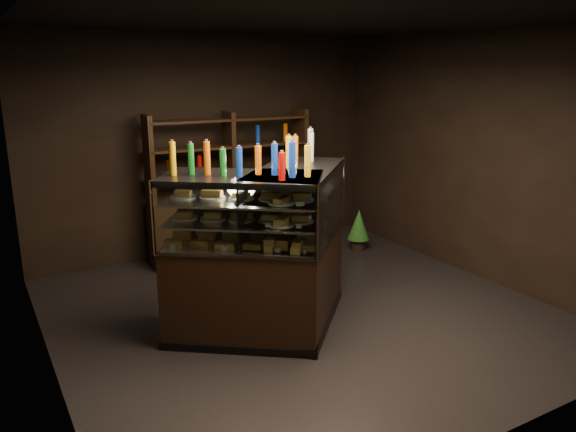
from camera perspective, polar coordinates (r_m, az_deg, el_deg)
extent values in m
plane|color=black|center=(6.16, 1.39, -9.74)|extent=(5.00, 5.00, 0.00)
cube|color=black|center=(7.91, -8.12, 7.04)|extent=(5.00, 0.02, 3.00)
cube|color=black|center=(3.86, 21.33, -2.35)|extent=(5.00, 0.02, 3.00)
cube|color=black|center=(7.31, 18.52, 5.76)|extent=(0.02, 5.00, 3.00)
cube|color=black|center=(4.90, -24.27, 0.91)|extent=(0.02, 5.00, 3.00)
cube|color=black|center=(5.61, 1.60, 19.31)|extent=(5.00, 5.00, 0.02)
cube|color=black|center=(5.78, 0.74, -6.34)|extent=(1.53, 1.55, 0.95)
cube|color=black|center=(5.96, 0.73, -10.24)|extent=(1.58, 1.59, 0.08)
cube|color=black|center=(5.47, 0.78, 4.57)|extent=(1.53, 1.55, 0.06)
cube|color=silver|center=(5.62, 0.76, -1.75)|extent=(1.45, 1.46, 0.02)
cube|color=silver|center=(5.56, 0.77, 0.45)|extent=(1.45, 1.46, 0.02)
cube|color=silver|center=(5.52, 0.78, 2.47)|extent=(1.45, 1.46, 0.02)
cube|color=white|center=(5.47, 4.58, 1.24)|extent=(1.02, 1.05, 0.67)
cylinder|color=silver|center=(6.17, 5.61, 2.81)|extent=(0.03, 0.03, 0.69)
cylinder|color=silver|center=(4.78, 3.01, -0.77)|extent=(0.03, 0.03, 0.69)
cube|color=black|center=(5.48, -4.53, -7.66)|extent=(1.60, 1.45, 0.95)
cube|color=black|center=(5.66, -4.44, -11.72)|extent=(1.64, 1.49, 0.08)
cube|color=black|center=(5.15, -4.79, 3.84)|extent=(1.60, 1.45, 0.06)
cube|color=silver|center=(5.31, -4.64, -2.84)|extent=(1.52, 1.37, 0.02)
cube|color=silver|center=(5.24, -4.69, -0.52)|extent=(1.52, 1.37, 0.02)
cube|color=silver|center=(5.19, -4.74, 1.62)|extent=(1.52, 1.37, 0.02)
cube|color=white|center=(4.86, -5.55, -0.54)|extent=(1.17, 0.87, 0.67)
cylinder|color=silver|center=(4.78, 3.01, -0.77)|extent=(0.03, 0.03, 0.69)
cylinder|color=silver|center=(5.07, -13.58, -0.25)|extent=(0.03, 0.03, 0.69)
cube|color=#BB9643|center=(5.04, -0.43, -3.31)|extent=(0.19, 0.19, 0.06)
cube|color=#BB9643|center=(5.26, 0.23, -2.50)|extent=(0.19, 0.19, 0.06)
cube|color=#BB9643|center=(5.49, 0.84, -1.75)|extent=(0.19, 0.19, 0.06)
cube|color=#BB9643|center=(5.72, 1.40, -1.07)|extent=(0.19, 0.19, 0.06)
cube|color=#BB9643|center=(5.95, 1.91, -0.43)|extent=(0.19, 0.19, 0.06)
cube|color=#BB9643|center=(6.18, 2.39, 0.16)|extent=(0.19, 0.19, 0.06)
cylinder|color=white|center=(5.04, -0.67, -0.89)|extent=(0.24, 0.24, 0.02)
cube|color=#BB9643|center=(5.03, -0.67, -0.52)|extent=(0.18, 0.18, 0.05)
cylinder|color=white|center=(5.30, 0.09, -0.10)|extent=(0.24, 0.24, 0.02)
cube|color=#BB9643|center=(5.29, 0.09, 0.26)|extent=(0.18, 0.18, 0.05)
cylinder|color=white|center=(5.56, 0.77, 0.63)|extent=(0.24, 0.24, 0.02)
cube|color=#BB9643|center=(5.55, 0.77, 0.97)|extent=(0.18, 0.18, 0.05)
cylinder|color=white|center=(5.82, 1.39, 1.29)|extent=(0.24, 0.24, 0.02)
cube|color=#BB9643|center=(5.81, 1.39, 1.62)|extent=(0.18, 0.18, 0.05)
cylinder|color=white|center=(6.08, 1.96, 1.89)|extent=(0.24, 0.24, 0.02)
cube|color=#BB9643|center=(6.07, 1.96, 2.20)|extent=(0.18, 0.18, 0.05)
cylinder|color=white|center=(4.99, -0.67, 1.32)|extent=(0.24, 0.24, 0.02)
cube|color=#BB9643|center=(4.98, -0.67, 1.71)|extent=(0.18, 0.18, 0.05)
cylinder|color=white|center=(5.25, 0.09, 2.02)|extent=(0.24, 0.24, 0.02)
cube|color=#BB9643|center=(5.24, 0.09, 2.39)|extent=(0.18, 0.18, 0.05)
cylinder|color=white|center=(5.51, 0.78, 2.65)|extent=(0.24, 0.24, 0.02)
cube|color=#BB9643|center=(5.50, 0.78, 3.00)|extent=(0.18, 0.18, 0.05)
cylinder|color=white|center=(5.77, 1.41, 3.22)|extent=(0.24, 0.24, 0.02)
cube|color=#BB9643|center=(5.77, 1.41, 3.56)|extent=(0.18, 0.18, 0.05)
cylinder|color=white|center=(6.04, 1.98, 3.74)|extent=(0.24, 0.24, 0.02)
cube|color=#BB9643|center=(6.03, 1.98, 4.07)|extent=(0.18, 0.18, 0.05)
cube|color=#BB9643|center=(5.41, -11.08, -2.31)|extent=(0.20, 0.18, 0.06)
cube|color=#BB9643|center=(5.34, -8.58, -2.41)|extent=(0.20, 0.18, 0.06)
cube|color=#BB9643|center=(5.29, -6.02, -2.51)|extent=(0.20, 0.18, 0.06)
cube|color=#BB9643|center=(5.24, -3.41, -2.61)|extent=(0.20, 0.18, 0.06)
cube|color=#BB9643|center=(5.20, -0.77, -2.71)|extent=(0.20, 0.18, 0.06)
cube|color=#BB9643|center=(5.18, 1.91, -2.80)|extent=(0.20, 0.18, 0.06)
cylinder|color=white|center=(5.37, -10.48, -0.15)|extent=(0.24, 0.24, 0.02)
cube|color=#BB9643|center=(5.36, -10.50, 0.20)|extent=(0.19, 0.17, 0.05)
cylinder|color=white|center=(5.30, -7.62, -0.24)|extent=(0.24, 0.24, 0.02)
cube|color=#BB9643|center=(5.29, -7.64, 0.12)|extent=(0.19, 0.17, 0.05)
cylinder|color=white|center=(5.24, -4.70, -0.33)|extent=(0.24, 0.24, 0.02)
cube|color=#BB9643|center=(5.23, -4.70, 0.03)|extent=(0.19, 0.17, 0.05)
cylinder|color=white|center=(5.19, -1.71, -0.42)|extent=(0.24, 0.24, 0.02)
cube|color=#BB9643|center=(5.18, -1.71, -0.06)|extent=(0.19, 0.17, 0.05)
cylinder|color=white|center=(5.16, 1.32, -0.52)|extent=(0.24, 0.24, 0.02)
cube|color=#BB9643|center=(5.15, 1.32, -0.15)|extent=(0.19, 0.17, 0.05)
cylinder|color=white|center=(5.32, -10.58, 1.93)|extent=(0.24, 0.24, 0.02)
cube|color=#BB9643|center=(5.31, -10.60, 2.30)|extent=(0.19, 0.17, 0.05)
cylinder|color=white|center=(5.25, -7.70, 1.87)|extent=(0.24, 0.24, 0.02)
cube|color=#BB9643|center=(5.24, -7.71, 2.24)|extent=(0.19, 0.17, 0.05)
cylinder|color=white|center=(5.19, -4.74, 1.81)|extent=(0.24, 0.24, 0.02)
cube|color=#BB9643|center=(5.18, -4.75, 2.18)|extent=(0.19, 0.17, 0.05)
cylinder|color=white|center=(5.14, -1.73, 1.73)|extent=(0.24, 0.24, 0.02)
cube|color=#BB9643|center=(5.13, -1.73, 2.11)|extent=(0.19, 0.17, 0.05)
cylinder|color=white|center=(5.11, 1.33, 1.65)|extent=(0.24, 0.24, 0.02)
cube|color=#BB9643|center=(5.10, 1.34, 2.03)|extent=(0.19, 0.17, 0.05)
cylinder|color=black|center=(4.86, -0.86, 5.26)|extent=(0.06, 0.06, 0.28)
cylinder|color=silver|center=(4.84, -0.87, 7.01)|extent=(0.03, 0.03, 0.02)
cylinder|color=#D8590A|center=(5.01, -0.41, 5.55)|extent=(0.06, 0.06, 0.28)
cylinder|color=silver|center=(4.98, -0.41, 7.25)|extent=(0.03, 0.03, 0.02)
cylinder|color=#0F38B2|center=(5.15, 0.01, 5.83)|extent=(0.06, 0.06, 0.28)
cylinder|color=silver|center=(5.13, 0.01, 7.48)|extent=(0.03, 0.03, 0.02)
cylinder|color=yellow|center=(5.30, 0.41, 6.09)|extent=(0.06, 0.06, 0.28)
cylinder|color=silver|center=(5.28, 0.41, 7.69)|extent=(0.03, 0.03, 0.02)
cylinder|color=#B20C0A|center=(5.45, 0.79, 6.33)|extent=(0.06, 0.06, 0.28)
cylinder|color=silver|center=(5.42, 0.80, 7.89)|extent=(0.03, 0.03, 0.02)
cylinder|color=#147223|center=(5.59, 1.15, 6.56)|extent=(0.06, 0.06, 0.28)
cylinder|color=silver|center=(5.57, 1.16, 8.09)|extent=(0.03, 0.03, 0.02)
cylinder|color=silver|center=(5.74, 1.49, 6.78)|extent=(0.06, 0.06, 0.28)
cylinder|color=silver|center=(5.72, 1.50, 8.27)|extent=(0.03, 0.03, 0.02)
cylinder|color=black|center=(5.89, 1.82, 6.99)|extent=(0.06, 0.06, 0.28)
cylinder|color=silver|center=(5.87, 1.83, 8.44)|extent=(0.03, 0.03, 0.02)
cylinder|color=#D8590A|center=(6.03, 2.13, 7.18)|extent=(0.06, 0.06, 0.28)
cylinder|color=silver|center=(6.02, 2.14, 8.60)|extent=(0.03, 0.03, 0.02)
cylinder|color=black|center=(5.27, -11.38, 5.74)|extent=(0.06, 0.06, 0.28)
cylinder|color=silver|center=(5.25, -11.46, 7.35)|extent=(0.03, 0.03, 0.02)
cylinder|color=#D8590A|center=(5.23, -9.78, 5.74)|extent=(0.06, 0.06, 0.28)
cylinder|color=silver|center=(5.20, -9.85, 7.37)|extent=(0.03, 0.03, 0.02)
cylinder|color=#0F38B2|center=(5.19, -8.15, 5.73)|extent=(0.06, 0.06, 0.28)
cylinder|color=silver|center=(5.16, -8.21, 7.38)|extent=(0.03, 0.03, 0.02)
cylinder|color=yellow|center=(5.15, -6.50, 5.72)|extent=(0.06, 0.06, 0.28)
cylinder|color=silver|center=(5.13, -6.55, 7.38)|extent=(0.03, 0.03, 0.02)
cylinder|color=#B20C0A|center=(5.12, -4.83, 5.71)|extent=(0.06, 0.06, 0.28)
cylinder|color=silver|center=(5.10, -4.87, 7.37)|extent=(0.03, 0.03, 0.02)
cylinder|color=#147223|center=(5.09, -3.14, 5.69)|extent=(0.06, 0.06, 0.28)
cylinder|color=silver|center=(5.07, -3.16, 7.36)|extent=(0.03, 0.03, 0.02)
cylinder|color=silver|center=(5.07, -1.43, 5.66)|extent=(0.06, 0.06, 0.28)
cylinder|color=silver|center=(5.05, -1.44, 7.34)|extent=(0.03, 0.03, 0.02)
cylinder|color=black|center=(5.05, 0.29, 5.63)|extent=(0.06, 0.06, 0.28)
cylinder|color=silver|center=(5.03, 0.29, 7.32)|extent=(0.03, 0.03, 0.02)
cylinder|color=#D8590A|center=(5.04, 2.02, 5.60)|extent=(0.06, 0.06, 0.28)
cylinder|color=silver|center=(5.01, 2.04, 7.29)|extent=(0.03, 0.03, 0.02)
cylinder|color=black|center=(8.19, 7.13, -2.85)|extent=(0.21, 0.21, 0.16)
cone|color=#19581E|center=(8.11, 7.20, -0.86)|extent=(0.31, 0.31, 0.43)
cone|color=#19581E|center=(8.07, 7.23, 0.12)|extent=(0.24, 0.24, 0.30)
cube|color=black|center=(7.76, -5.78, -0.96)|extent=(2.23, 0.54, 0.90)
cube|color=black|center=(7.24, -13.96, 5.61)|extent=(0.08, 0.38, 1.10)
cube|color=black|center=(7.55, -5.98, 6.35)|extent=(0.08, 0.38, 1.10)
cube|color=black|center=(7.99, 1.26, 6.91)|extent=(0.08, 0.38, 1.10)
cube|color=black|center=(7.59, -5.93, 4.48)|extent=(2.18, 0.50, 0.03)
cube|color=black|center=(7.53, -6.00, 7.10)|extent=(2.18, 0.50, 0.03)
cube|color=black|center=(7.49, -6.08, 9.75)|extent=(2.18, 0.50, 0.03)
cylinder|color=black|center=(7.31, -12.11, 4.82)|extent=(0.06, 0.06, 0.22)
cylinder|color=#D8590A|center=(7.43, -8.98, 5.13)|extent=(0.06, 0.06, 0.22)
cylinder|color=#0F38B2|center=(7.57, -5.96, 5.41)|extent=(0.06, 0.06, 0.22)
cylinder|color=yellow|center=(7.73, -3.05, 5.67)|extent=(0.06, 0.06, 0.22)
cylinder|color=#B20C0A|center=(7.90, -0.26, 5.91)|extent=(0.06, 0.06, 0.22)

